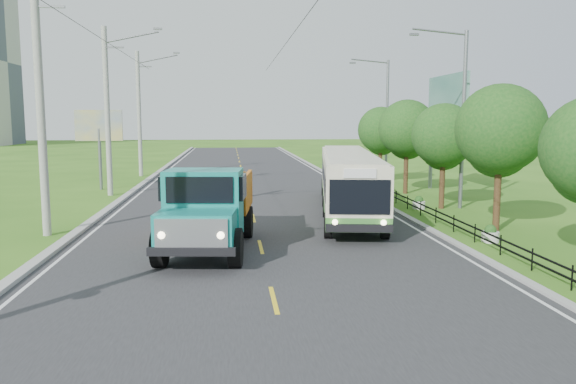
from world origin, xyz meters
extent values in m
plane|color=#316417|center=(0.00, 0.00, 0.00)|extent=(240.00, 240.00, 0.00)
cube|color=#28282B|center=(0.00, 20.00, 0.01)|extent=(14.00, 120.00, 0.02)
cube|color=#9E9E99|center=(-7.20, 20.00, 0.07)|extent=(0.40, 120.00, 0.15)
cube|color=#9E9E99|center=(7.15, 20.00, 0.05)|extent=(0.30, 120.00, 0.10)
cube|color=silver|center=(-6.65, 20.00, 0.02)|extent=(0.12, 120.00, 0.00)
cube|color=silver|center=(6.65, 20.00, 0.02)|extent=(0.12, 120.00, 0.00)
cube|color=yellow|center=(0.00, 0.00, 0.02)|extent=(0.12, 2.20, 0.00)
cube|color=black|center=(8.00, 14.00, 0.30)|extent=(0.04, 40.00, 0.60)
cylinder|color=gray|center=(-8.30, 9.00, 5.00)|extent=(0.32, 0.32, 10.00)
cube|color=slate|center=(-7.80, 9.00, 8.80)|extent=(1.20, 0.10, 0.10)
cylinder|color=gray|center=(-8.30, 21.00, 5.00)|extent=(0.32, 0.32, 10.00)
cube|color=slate|center=(-7.80, 21.00, 8.80)|extent=(1.20, 0.10, 0.10)
cube|color=slate|center=(-5.20, 21.00, 9.90)|extent=(0.50, 0.18, 0.12)
cylinder|color=gray|center=(-8.30, 33.00, 5.00)|extent=(0.32, 0.32, 10.00)
cube|color=slate|center=(-7.80, 33.00, 8.80)|extent=(1.20, 0.10, 0.10)
cube|color=slate|center=(-5.20, 33.00, 9.90)|extent=(0.50, 0.18, 0.12)
cylinder|color=#382314|center=(9.80, 8.00, 1.68)|extent=(0.28, 0.28, 3.36)
sphere|color=#144615|center=(9.80, 8.00, 4.20)|extent=(3.60, 3.60, 3.60)
sphere|color=#144615|center=(10.00, 8.50, 3.48)|extent=(2.64, 2.64, 2.64)
cylinder|color=#382314|center=(9.80, 14.00, 1.51)|extent=(0.28, 0.28, 3.02)
sphere|color=#144615|center=(9.80, 14.00, 3.78)|extent=(3.24, 3.24, 3.24)
sphere|color=#144615|center=(10.00, 14.50, 3.13)|extent=(2.38, 2.38, 2.38)
cylinder|color=#382314|center=(9.80, 20.00, 1.62)|extent=(0.28, 0.28, 3.25)
sphere|color=#144615|center=(9.80, 20.00, 4.06)|extent=(3.48, 3.48, 3.48)
sphere|color=#144615|center=(10.00, 20.50, 3.36)|extent=(2.55, 2.55, 2.55)
cylinder|color=#382314|center=(9.80, 26.00, 1.54)|extent=(0.28, 0.28, 3.08)
sphere|color=#144615|center=(9.80, 26.00, 3.85)|extent=(3.30, 3.30, 3.30)
sphere|color=#144615|center=(10.00, 26.50, 3.19)|extent=(2.42, 2.42, 2.42)
cylinder|color=slate|center=(10.80, 14.00, 4.50)|extent=(0.20, 0.20, 9.00)
cylinder|color=slate|center=(9.40, 14.00, 8.90)|extent=(2.80, 0.10, 0.34)
cube|color=slate|center=(8.10, 14.00, 8.75)|extent=(0.45, 0.16, 0.12)
cylinder|color=slate|center=(10.80, 28.00, 4.50)|extent=(0.20, 0.20, 9.00)
cylinder|color=slate|center=(9.40, 28.00, 8.90)|extent=(2.80, 0.10, 0.34)
cube|color=slate|center=(8.10, 28.00, 8.75)|extent=(0.45, 0.16, 0.12)
cylinder|color=silver|center=(8.60, 6.00, 0.20)|extent=(0.64, 0.64, 0.40)
sphere|color=#144615|center=(8.60, 6.00, 0.45)|extent=(0.44, 0.44, 0.44)
cylinder|color=silver|center=(8.60, 14.00, 0.20)|extent=(0.64, 0.64, 0.40)
sphere|color=#144615|center=(8.60, 14.00, 0.45)|extent=(0.44, 0.44, 0.44)
cylinder|color=silver|center=(8.60, 22.00, 0.20)|extent=(0.64, 0.64, 0.40)
sphere|color=#144615|center=(8.60, 22.00, 0.45)|extent=(0.44, 0.44, 0.44)
cylinder|color=slate|center=(-9.50, 24.00, 2.00)|extent=(0.20, 0.20, 4.00)
cube|color=yellow|center=(-9.50, 24.00, 4.20)|extent=(3.00, 0.15, 2.00)
cylinder|color=slate|center=(12.30, 17.50, 2.50)|extent=(0.24, 0.24, 5.00)
cylinder|color=slate|center=(12.30, 22.50, 2.50)|extent=(0.24, 0.24, 5.00)
cube|color=#144C47|center=(12.30, 20.00, 5.80)|extent=(0.20, 6.00, 3.00)
cube|color=#3C7C31|center=(4.11, 9.38, 0.77)|extent=(3.51, 7.53, 0.53)
cube|color=beige|center=(4.11, 9.38, 1.97)|extent=(3.51, 7.53, 1.86)
cube|color=black|center=(4.11, 9.38, 1.98)|extent=(3.46, 6.96, 0.92)
cube|color=#3C7C31|center=(5.34, 17.25, 0.77)|extent=(3.43, 7.05, 0.53)
cube|color=beige|center=(5.34, 17.25, 1.97)|extent=(3.43, 7.05, 1.86)
cube|color=black|center=(5.34, 17.25, 1.98)|extent=(3.38, 6.49, 0.92)
cube|color=#4C4C4C|center=(4.74, 13.43, 1.70)|extent=(2.39, 1.31, 2.30)
cube|color=black|center=(3.54, 5.78, 1.81)|extent=(2.16, 0.39, 1.26)
cylinder|color=black|center=(2.68, 7.31, 0.50)|extent=(0.46, 1.04, 1.00)
cylinder|color=black|center=(4.83, 6.97, 0.50)|extent=(0.46, 1.04, 1.00)
cylinder|color=black|center=(3.41, 11.98, 0.50)|extent=(0.46, 1.04, 1.00)
cylinder|color=black|center=(5.57, 11.64, 0.50)|extent=(0.46, 1.04, 1.00)
cylinder|color=black|center=(3.92, 15.22, 0.50)|extent=(0.46, 1.04, 1.00)
cylinder|color=black|center=(6.08, 14.89, 0.50)|extent=(0.46, 1.04, 1.00)
cylinder|color=black|center=(4.61, 19.61, 0.50)|extent=(0.46, 1.04, 1.00)
cylinder|color=black|center=(6.77, 19.27, 0.50)|extent=(0.46, 1.04, 1.00)
cube|color=#16877F|center=(-2.11, 3.26, 1.23)|extent=(2.51, 1.82, 1.12)
cube|color=#16877F|center=(-1.93, 4.93, 1.79)|extent=(2.65, 2.05, 2.24)
cube|color=black|center=(-1.93, 4.93, 2.35)|extent=(2.85, 1.75, 0.78)
cube|color=black|center=(-1.83, 5.82, 0.73)|extent=(1.86, 6.80, 0.28)
cube|color=#C96913|center=(-1.62, 7.71, 1.85)|extent=(2.93, 3.62, 1.46)
cylinder|color=black|center=(-3.26, 3.61, 0.62)|extent=(0.53, 1.27, 1.23)
cylinder|color=black|center=(-0.92, 3.35, 0.62)|extent=(0.53, 1.27, 1.23)
cylinder|color=black|center=(-2.76, 8.07, 0.62)|extent=(0.53, 1.27, 1.23)
cylinder|color=black|center=(-0.42, 7.80, 0.62)|extent=(0.53, 1.27, 1.23)
camera|label=1|loc=(-1.07, -13.70, 4.53)|focal=35.00mm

